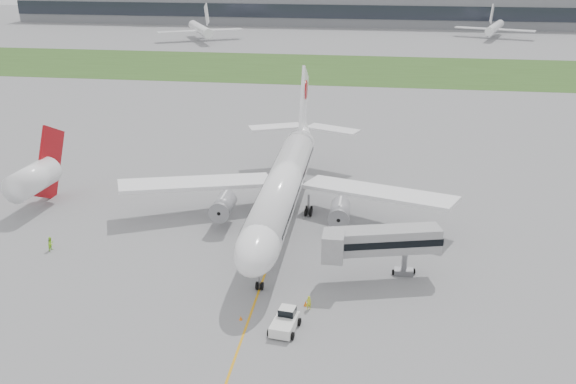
# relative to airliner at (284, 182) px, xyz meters

# --- Properties ---
(ground) EXTENTS (600.00, 600.00, 0.00)m
(ground) POSITION_rel_airliner_xyz_m (0.00, -4.87, -5.66)
(ground) COLOR slate
(ground) RESTS_ON ground
(apron_markings) EXTENTS (70.00, 70.00, 0.04)m
(apron_markings) POSITION_rel_airliner_xyz_m (0.00, -9.87, -5.66)
(apron_markings) COLOR orange
(apron_markings) RESTS_ON ground
(grass_strip) EXTENTS (600.00, 50.00, 0.02)m
(grass_strip) POSITION_rel_airliner_xyz_m (0.00, 115.13, -5.65)
(grass_strip) COLOR #304E1D
(grass_strip) RESTS_ON ground
(terminal_building) EXTENTS (320.00, 22.30, 14.00)m
(terminal_building) POSITION_rel_airliner_xyz_m (0.00, 225.00, 1.34)
(terminal_building) COLOR slate
(terminal_building) RESTS_ON ground
(control_tower) EXTENTS (12.00, 12.00, 56.00)m
(control_tower) POSITION_rel_airliner_xyz_m (-90.00, 227.13, -5.66)
(control_tower) COLOR slate
(control_tower) RESTS_ON ground
(airliner) EXTENTS (48.13, 53.95, 17.88)m
(airliner) POSITION_rel_airliner_xyz_m (0.00, 0.00, 0.00)
(airliner) COLOR white
(airliner) RESTS_ON ground
(pushback_tug) EXTENTS (3.15, 4.25, 2.04)m
(pushback_tug) POSITION_rel_airliner_xyz_m (4.04, -27.37, -4.72)
(pushback_tug) COLOR white
(pushback_tug) RESTS_ON ground
(jet_bridge) EXTENTS (13.68, 7.10, 6.46)m
(jet_bridge) POSITION_rel_airliner_xyz_m (12.98, -15.50, -0.88)
(jet_bridge) COLOR #9C9C9E
(jet_bridge) RESTS_ON ground
(safety_cone_left) EXTENTS (0.36, 0.36, 0.49)m
(safety_cone_left) POSITION_rel_airliner_xyz_m (-0.81, -26.40, -5.41)
(safety_cone_left) COLOR orange
(safety_cone_left) RESTS_ON ground
(safety_cone_right) EXTENTS (0.42, 0.42, 0.58)m
(safety_cone_right) POSITION_rel_airliner_xyz_m (5.60, -22.68, -5.37)
(safety_cone_right) COLOR orange
(safety_cone_right) RESTS_ON ground
(ground_crew_near) EXTENTS (0.71, 0.62, 1.64)m
(ground_crew_near) POSITION_rel_airliner_xyz_m (6.00, -23.34, -4.84)
(ground_crew_near) COLOR yellow
(ground_crew_near) RESTS_ON ground
(ground_crew_far) EXTENTS (0.85, 1.01, 1.84)m
(ground_crew_far) POSITION_rel_airliner_xyz_m (-28.22, -13.85, -4.74)
(ground_crew_far) COLOR #9CED27
(ground_crew_far) RESTS_ON ground
(neighbor_aircraft) EXTENTS (4.88, 14.75, 11.99)m
(neighbor_aircraft) POSITION_rel_airliner_xyz_m (-36.85, -0.61, -0.91)
(neighbor_aircraft) COLOR #9E090F
(neighbor_aircraft) RESTS_ON ground
(distant_aircraft_left) EXTENTS (43.35, 41.63, 12.83)m
(distant_aircraft_left) POSITION_rel_airliner_xyz_m (-57.75, 167.54, -5.66)
(distant_aircraft_left) COLOR white
(distant_aircraft_left) RESTS_ON ground
(distant_aircraft_right) EXTENTS (38.21, 35.81, 11.99)m
(distant_aircraft_right) POSITION_rel_airliner_xyz_m (58.00, 190.71, -5.66)
(distant_aircraft_right) COLOR white
(distant_aircraft_right) RESTS_ON ground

